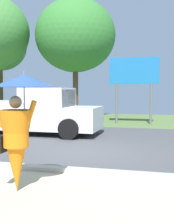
# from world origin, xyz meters

# --- Properties ---
(ground_plane) EXTENTS (40.00, 22.00, 0.20)m
(ground_plane) POSITION_xyz_m (0.00, 2.95, -0.05)
(ground_plane) COLOR #4C4C4F
(monk_pedestrian) EXTENTS (1.11, 1.07, 2.13)m
(monk_pedestrian) POSITION_xyz_m (-0.26, -3.41, 1.13)
(monk_pedestrian) COLOR orange
(monk_pedestrian) RESTS_ON ground_plane
(pickup_truck) EXTENTS (5.20, 2.28, 1.88)m
(pickup_truck) POSITION_xyz_m (-2.80, 3.14, 0.87)
(pickup_truck) COLOR silver
(pickup_truck) RESTS_ON ground_plane
(roadside_billboard) EXTENTS (2.60, 0.12, 3.50)m
(roadside_billboard) POSITION_xyz_m (0.65, 7.77, 2.55)
(roadside_billboard) COLOR slate
(roadside_billboard) RESTS_ON ground_plane
(tree_left_far) EXTENTS (5.22, 5.22, 7.70)m
(tree_left_far) POSITION_xyz_m (-3.46, 10.83, 5.31)
(tree_left_far) COLOR brown
(tree_left_far) RESTS_ON ground_plane
(tree_center_back) EXTENTS (3.93, 3.93, 6.78)m
(tree_center_back) POSITION_xyz_m (-9.59, 11.88, 4.97)
(tree_center_back) COLOR brown
(tree_center_back) RESTS_ON ground_plane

